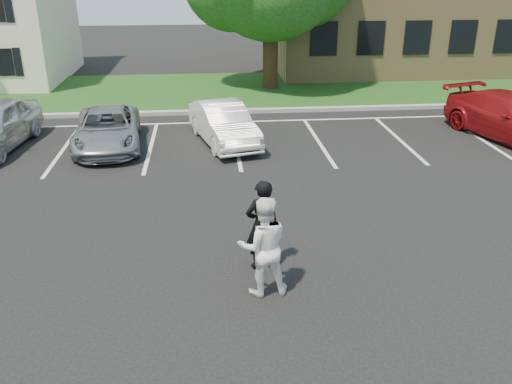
% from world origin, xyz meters
% --- Properties ---
extents(ground_plane, '(90.00, 90.00, 0.00)m').
position_xyz_m(ground_plane, '(0.00, 0.00, 0.00)').
color(ground_plane, black).
rests_on(ground_plane, ground).
extents(curb, '(40.00, 0.30, 0.15)m').
position_xyz_m(curb, '(0.00, 12.00, 0.07)').
color(curb, gray).
rests_on(curb, ground).
extents(grass_strip, '(44.00, 8.00, 0.08)m').
position_xyz_m(grass_strip, '(0.00, 16.00, 0.04)').
color(grass_strip, '#163E16').
rests_on(grass_strip, ground).
extents(stall_lines, '(34.00, 5.36, 0.01)m').
position_xyz_m(stall_lines, '(1.40, 8.95, 0.01)').
color(stall_lines, silver).
rests_on(stall_lines, ground).
extents(man_black_suit, '(0.77, 0.61, 1.85)m').
position_xyz_m(man_black_suit, '(0.03, 0.14, 0.92)').
color(man_black_suit, black).
rests_on(man_black_suit, ground).
extents(man_white_shirt, '(0.97, 0.78, 1.90)m').
position_xyz_m(man_white_shirt, '(-0.04, -0.76, 0.95)').
color(man_white_shirt, white).
rests_on(man_white_shirt, ground).
extents(car_silver_minivan, '(2.44, 4.58, 1.22)m').
position_xyz_m(car_silver_minivan, '(-4.16, 8.12, 0.61)').
color(car_silver_minivan, '#96989D').
rests_on(car_silver_minivan, ground).
extents(car_white_sedan, '(2.39, 4.27, 1.33)m').
position_xyz_m(car_white_sedan, '(-0.38, 8.16, 0.67)').
color(car_white_sedan, silver).
rests_on(car_white_sedan, ground).
extents(car_red_compact, '(3.48, 5.54, 1.50)m').
position_xyz_m(car_red_compact, '(9.36, 7.73, 0.75)').
color(car_red_compact, maroon).
rests_on(car_red_compact, ground).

